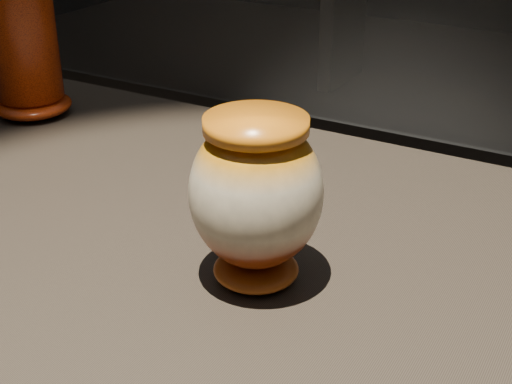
# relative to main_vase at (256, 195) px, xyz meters

# --- Properties ---
(main_vase) EXTENTS (0.17, 0.17, 0.19)m
(main_vase) POSITION_rel_main_vase_xyz_m (0.00, 0.00, 0.00)
(main_vase) COLOR maroon
(main_vase) RESTS_ON display_plinth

